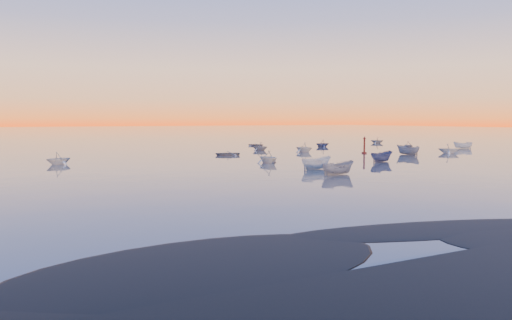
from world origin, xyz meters
TOP-DOWN VIEW (x-y plane):
  - ground at (0.00, 100.00)m, footprint 600.00×600.00m
  - moored_fleet at (0.00, 53.00)m, footprint 124.00×58.00m
  - boat_near_center at (3.94, 24.00)m, footprint 1.89×4.13m
  - boat_near_right at (4.29, 39.49)m, footprint 3.87×2.29m
  - channel_marker at (27.96, 48.43)m, footprint 0.84×0.84m

SIDE VIEW (x-z plane):
  - ground at x=0.00m, z-range 0.00..0.00m
  - moored_fleet at x=0.00m, z-range -0.60..0.60m
  - boat_near_center at x=3.94m, z-range -0.70..0.70m
  - boat_near_right at x=4.29m, z-range -0.64..0.64m
  - channel_marker at x=27.96m, z-range -0.32..2.69m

